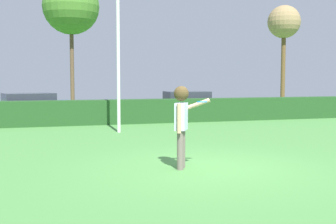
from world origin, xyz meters
TOP-DOWN VIEW (x-y plane):
  - ground_plane at (0.00, 0.00)m, footprint 60.00×60.00m
  - person at (-0.56, 0.10)m, footprint 0.84×0.51m
  - frisbee at (-0.21, -0.16)m, footprint 0.22×0.22m
  - lamppost at (-0.78, 6.65)m, footprint 0.24×0.24m
  - hedge_row at (0.00, 9.60)m, footprint 26.48×0.90m
  - parked_car_blue at (-4.00, 12.31)m, footprint 4.49×2.66m
  - parked_car_black at (3.83, 12.63)m, footprint 4.23×1.87m
  - willow_tree at (-1.57, 18.72)m, footprint 3.44×3.44m
  - birch_tree at (13.40, 19.09)m, footprint 2.34×2.34m

SIDE VIEW (x-z plane):
  - ground_plane at x=0.00m, z-range 0.00..0.00m
  - hedge_row at x=0.00m, z-range 0.00..1.02m
  - parked_car_blue at x=-4.00m, z-range 0.06..1.31m
  - parked_car_black at x=3.83m, z-range 0.06..1.31m
  - person at x=-0.56m, z-range 0.23..2.01m
  - frisbee at x=-0.21m, z-range 1.43..1.47m
  - lamppost at x=-0.78m, z-range 0.32..6.71m
  - birch_tree at x=13.40m, z-range 2.27..9.41m
  - willow_tree at x=-1.57m, z-range 2.27..10.31m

